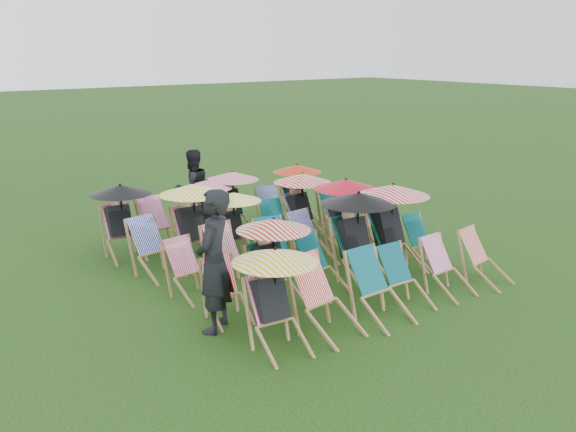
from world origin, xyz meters
TOP-DOWN VIEW (x-y plane):
  - ground at (0.00, 0.00)m, footprint 100.00×100.00m
  - deckchair_0 at (-1.98, -2.18)m, footprint 1.07×1.12m
  - deckchair_1 at (-1.21, -2.21)m, footprint 0.80×1.01m
  - deckchair_2 at (-0.34, -2.33)m, footprint 0.66×0.91m
  - deckchair_3 at (0.29, -2.20)m, footprint 0.58×0.81m
  - deckchair_4 at (1.19, -2.23)m, footprint 0.60×0.81m
  - deckchair_5 at (2.03, -2.30)m, footprint 0.69×0.87m
  - deckchair_6 at (-2.00, -1.03)m, footprint 0.63×0.81m
  - deckchair_7 at (-1.18, -1.05)m, footprint 1.08×1.14m
  - deckchair_8 at (-0.31, -1.05)m, footprint 0.69×0.88m
  - deckchair_9 at (0.50, -1.00)m, footprint 1.21×1.26m
  - deckchair_10 at (1.33, -0.96)m, footprint 1.22×1.27m
  - deckchair_11 at (1.93, -1.13)m, footprint 0.58×0.80m
  - deckchair_12 at (-1.99, 0.01)m, footprint 0.66×0.85m
  - deckchair_13 at (-1.28, 0.03)m, footprint 0.68×0.91m
  - deckchair_14 at (-0.35, 0.04)m, footprint 0.69×0.89m
  - deckchair_15 at (0.43, 0.10)m, footprint 0.68×0.88m
  - deckchair_16 at (1.24, 0.12)m, footprint 1.16×1.21m
  - deckchair_17 at (2.08, 0.12)m, footprint 0.69×0.93m
  - deckchair_18 at (-2.01, 1.16)m, footprint 0.76×0.96m
  - deckchair_19 at (-1.19, 1.30)m, footprint 1.18×1.23m
  - deckchair_20 at (-0.46, 1.18)m, footprint 0.99×1.04m
  - deckchair_21 at (0.52, 1.24)m, footprint 0.68×0.86m
  - deckchair_22 at (1.13, 1.19)m, footprint 1.11×1.21m
  - deckchair_23 at (1.97, 1.14)m, footprint 0.71×0.96m
  - deckchair_24 at (-2.05, 2.41)m, footprint 1.10×1.15m
  - deckchair_25 at (-1.30, 2.40)m, footprint 0.76×0.96m
  - deckchair_26 at (-0.35, 2.35)m, footprint 1.00×1.06m
  - deckchair_27 at (0.33, 2.47)m, footprint 1.06×1.10m
  - deckchair_28 at (1.17, 2.26)m, footprint 0.66×0.85m
  - deckchair_29 at (1.92, 2.41)m, footprint 1.04×1.10m
  - person_left at (-2.30, -1.23)m, footprint 0.83×0.80m
  - person_rear at (-0.09, 3.40)m, footprint 0.83×0.66m

SIDE VIEW (x-z plane):
  - ground at x=0.00m, z-range 0.00..0.00m
  - deckchair_6 at x=-2.00m, z-range 0.00..0.82m
  - deckchair_11 at x=1.93m, z-range 0.00..0.85m
  - deckchair_21 at x=0.52m, z-range 0.00..0.85m
  - deckchair_4 at x=1.19m, z-range 0.00..0.85m
  - deckchair_5 at x=2.03m, z-range 0.00..0.85m
  - deckchair_12 at x=-1.99m, z-range 0.00..0.85m
  - deckchair_28 at x=1.17m, z-range 0.00..0.85m
  - deckchair_3 at x=0.29m, z-range 0.00..0.86m
  - deckchair_8 at x=-0.31m, z-range 0.00..0.87m
  - deckchair_15 at x=0.43m, z-range 0.00..0.89m
  - deckchair_14 at x=-0.35m, z-range 0.00..0.89m
  - deckchair_25 at x=-1.30m, z-range 0.00..0.94m
  - deckchair_18 at x=-2.01m, z-range 0.00..0.94m
  - deckchair_13 at x=-1.28m, z-range 0.00..0.95m
  - deckchair_2 at x=-0.34m, z-range 0.00..0.96m
  - deckchair_17 at x=2.08m, z-range 0.00..0.98m
  - deckchair_23 at x=1.97m, z-range 0.00..1.00m
  - deckchair_1 at x=-1.21m, z-range 0.00..1.01m
  - deckchair_20 at x=-0.46m, z-range 0.03..1.20m
  - deckchair_26 at x=-0.35m, z-range 0.03..1.22m
  - deckchair_29 at x=1.92m, z-range 0.03..1.27m
  - deckchair_27 at x=0.33m, z-range 0.03..1.29m
  - deckchair_0 at x=-1.98m, z-range 0.04..1.30m
  - deckchair_7 at x=-1.18m, z-range 0.04..1.32m
  - deckchair_24 at x=-2.05m, z-range 0.04..1.34m
  - deckchair_22 at x=1.13m, z-range 0.04..1.36m
  - deckchair_16 at x=1.24m, z-range 0.04..1.41m
  - deckchair_19 at x=-1.19m, z-range 0.04..1.43m
  - deckchair_9 at x=0.50m, z-range 0.04..1.47m
  - deckchair_10 at x=1.33m, z-range 0.04..1.49m
  - person_rear at x=-0.09m, z-range 0.00..1.63m
  - person_left at x=-2.30m, z-range 0.00..1.92m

